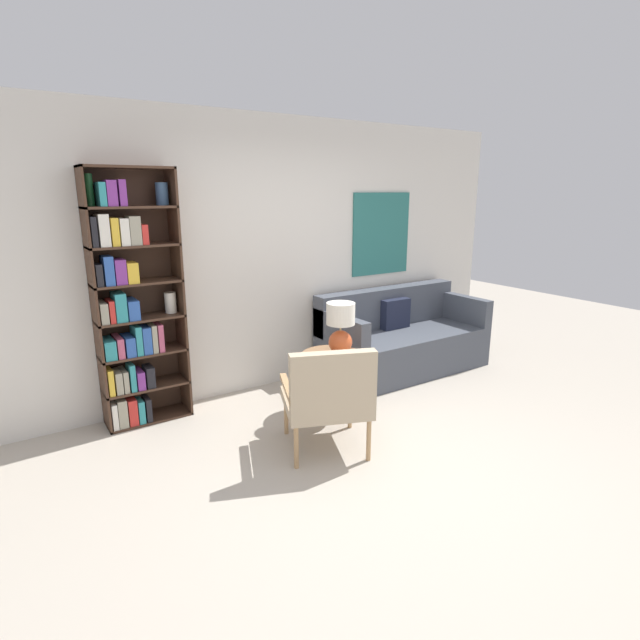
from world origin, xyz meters
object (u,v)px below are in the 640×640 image
Objects in this scene: couch at (401,340)px; side_table at (332,360)px; table_lamp at (341,326)px; bookshelf at (130,305)px; armchair at (329,394)px.

couch reaches higher than side_table.
couch is at bearing 21.26° from side_table.
table_lamp is (-1.24, -0.55, 0.48)m from couch.
side_table is (1.53, -0.77, -0.56)m from bookshelf.
bookshelf is at bearing 127.54° from armchair.
armchair is 1.56× the size of side_table.
armchair is (1.07, -1.39, -0.56)m from bookshelf.
side_table is (-1.31, -0.51, 0.16)m from couch.
couch is 1.44m from table_lamp.
bookshelf is 3.88× the size of side_table.
side_table is at bearing -26.74° from bookshelf.
armchair reaches higher than side_table.
armchair is at bearing -131.93° from table_lamp.
couch reaches higher than armchair.
armchair is 0.46× the size of couch.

